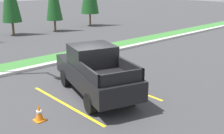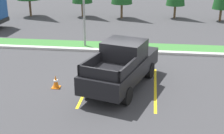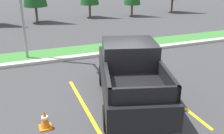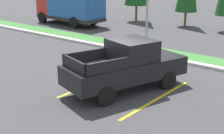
# 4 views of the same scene
# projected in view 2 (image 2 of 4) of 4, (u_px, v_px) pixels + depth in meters

# --- Properties ---
(ground_plane) EXTENTS (120.00, 120.00, 0.00)m
(ground_plane) POSITION_uv_depth(u_px,v_px,m) (114.00, 85.00, 14.63)
(ground_plane) COLOR #38383A
(parking_line_near) EXTENTS (0.12, 4.80, 0.01)m
(parking_line_near) POSITION_uv_depth(u_px,v_px,m) (88.00, 85.00, 14.66)
(parking_line_near) COLOR yellow
(parking_line_near) RESTS_ON ground
(parking_line_far) EXTENTS (0.12, 4.80, 0.01)m
(parking_line_far) POSITION_uv_depth(u_px,v_px,m) (155.00, 88.00, 14.30)
(parking_line_far) COLOR yellow
(parking_line_far) RESTS_ON ground
(curb_strip) EXTENTS (56.00, 0.40, 0.15)m
(curb_strip) POSITION_uv_depth(u_px,v_px,m) (124.00, 51.00, 19.25)
(curb_strip) COLOR #B2B2AD
(curb_strip) RESTS_ON ground
(grass_median) EXTENTS (56.00, 1.80, 0.06)m
(grass_median) POSITION_uv_depth(u_px,v_px,m) (125.00, 47.00, 20.29)
(grass_median) COLOR #387533
(grass_median) RESTS_ON ground
(pickup_truck_main) EXTENTS (3.30, 5.54, 2.10)m
(pickup_truck_main) POSITION_uv_depth(u_px,v_px,m) (122.00, 65.00, 14.16)
(pickup_truck_main) COLOR black
(pickup_truck_main) RESTS_ON ground
(traffic_cone) EXTENTS (0.36, 0.36, 0.60)m
(traffic_cone) POSITION_uv_depth(u_px,v_px,m) (56.00, 82.00, 14.23)
(traffic_cone) COLOR orange
(traffic_cone) RESTS_ON ground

